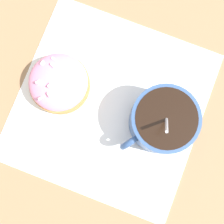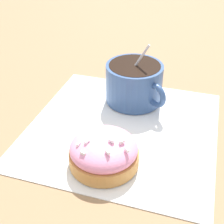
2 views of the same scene
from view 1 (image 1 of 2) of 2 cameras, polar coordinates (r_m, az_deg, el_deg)
ground_plane at (r=0.49m, az=-0.44°, el=1.10°), size 3.00×3.00×0.00m
paper_napkin at (r=0.49m, az=-0.44°, el=1.12°), size 0.29×0.29×0.00m
coffee_cup at (r=0.45m, az=9.22°, el=-1.62°), size 0.10×0.11×0.10m
frosted_pastry at (r=0.48m, az=-9.92°, el=4.73°), size 0.09×0.09×0.05m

